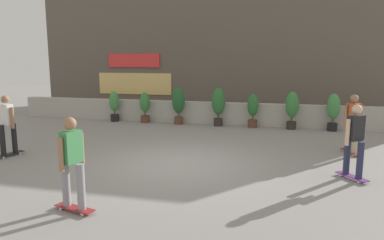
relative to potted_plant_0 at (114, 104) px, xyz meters
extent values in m
plane|color=gray|center=(4.46, -5.55, -0.73)|extent=(48.00, 48.00, 0.00)
cube|color=#B2ADA3|center=(4.46, 0.45, -0.28)|extent=(18.00, 0.40, 0.90)
cube|color=#60564C|center=(4.46, 4.45, 2.52)|extent=(20.00, 2.00, 6.50)
cube|color=#F23333|center=(-0.48, 3.41, 1.87)|extent=(2.80, 0.08, 0.70)
cube|color=#F2CC72|center=(-0.48, 3.42, 0.67)|extent=(4.00, 0.06, 1.10)
cylinder|color=black|center=(0.00, 0.00, -0.58)|extent=(0.36, 0.36, 0.30)
cylinder|color=brown|center=(0.00, 0.00, -0.36)|extent=(0.06, 0.06, 0.15)
ellipsoid|color=#428C47|center=(0.00, 0.00, 0.15)|extent=(0.42, 0.42, 0.86)
cylinder|color=brown|center=(1.40, 0.00, -0.58)|extent=(0.36, 0.36, 0.30)
cylinder|color=brown|center=(1.40, 0.00, -0.36)|extent=(0.06, 0.06, 0.15)
ellipsoid|color=#387F3D|center=(1.40, 0.00, 0.14)|extent=(0.42, 0.42, 0.85)
cylinder|color=brown|center=(2.88, 0.00, -0.58)|extent=(0.36, 0.36, 0.30)
cylinder|color=brown|center=(2.88, 0.00, -0.36)|extent=(0.06, 0.06, 0.15)
ellipsoid|color=#235B2D|center=(2.88, 0.00, 0.25)|extent=(0.52, 0.52, 1.07)
cylinder|color=#2D2823|center=(4.55, 0.00, -0.58)|extent=(0.36, 0.36, 0.30)
cylinder|color=brown|center=(4.55, 0.00, -0.36)|extent=(0.06, 0.06, 0.15)
ellipsoid|color=#2D6B33|center=(4.55, 0.00, 0.26)|extent=(0.53, 0.53, 1.09)
cylinder|color=brown|center=(5.93, 0.00, -0.58)|extent=(0.36, 0.36, 0.30)
cylinder|color=brown|center=(5.93, 0.00, -0.36)|extent=(0.06, 0.06, 0.15)
ellipsoid|color=#2D6B33|center=(5.93, 0.00, 0.16)|extent=(0.43, 0.43, 0.88)
cylinder|color=#2D2823|center=(7.41, 0.00, -0.58)|extent=(0.36, 0.36, 0.30)
cylinder|color=brown|center=(7.41, 0.00, -0.36)|extent=(0.06, 0.06, 0.15)
ellipsoid|color=#387F3D|center=(7.41, 0.00, 0.22)|extent=(0.49, 0.49, 1.00)
cylinder|color=black|center=(8.89, 0.00, -0.58)|extent=(0.36, 0.36, 0.30)
cylinder|color=brown|center=(8.89, 0.00, -0.36)|extent=(0.06, 0.06, 0.15)
ellipsoid|color=#428C47|center=(8.89, 0.00, 0.20)|extent=(0.47, 0.47, 0.96)
cube|color=black|center=(-0.31, -5.96, -0.67)|extent=(0.38, 0.82, 0.02)
cylinder|color=silver|center=(-0.32, -5.68, -0.71)|extent=(0.04, 0.06, 0.06)
cylinder|color=silver|center=(-0.17, -5.72, -0.71)|extent=(0.04, 0.06, 0.06)
cylinder|color=silver|center=(-0.29, -6.23, -0.71)|extent=(0.04, 0.06, 0.06)
cylinder|color=black|center=(-0.27, -5.78, -0.25)|extent=(0.14, 0.14, 0.82)
cylinder|color=black|center=(-0.35, -6.13, -0.25)|extent=(0.14, 0.14, 0.82)
cube|color=white|center=(-0.31, -5.96, 0.44)|extent=(0.40, 0.28, 0.56)
sphere|color=#9E7051|center=(-0.31, -5.96, 0.85)|extent=(0.22, 0.22, 0.22)
cylinder|color=#9E7051|center=(-0.54, -5.90, 0.36)|extent=(0.09, 0.09, 0.58)
cylinder|color=#9E7051|center=(-0.08, -6.01, 0.36)|extent=(0.09, 0.09, 0.58)
cube|color=maroon|center=(8.97, -3.41, -0.67)|extent=(0.46, 0.82, 0.02)
cylinder|color=silver|center=(8.80, -3.19, -0.71)|extent=(0.05, 0.06, 0.06)
cylinder|color=silver|center=(8.95, -3.13, -0.71)|extent=(0.05, 0.06, 0.06)
cylinder|color=silver|center=(8.98, -3.68, -0.71)|extent=(0.05, 0.06, 0.06)
cylinder|color=silver|center=(9.13, -3.62, -0.71)|extent=(0.05, 0.06, 0.06)
cylinder|color=tan|center=(8.91, -3.24, -0.25)|extent=(0.14, 0.14, 0.82)
cylinder|color=tan|center=(9.03, -3.57, -0.25)|extent=(0.14, 0.14, 0.82)
cube|color=#B24C26|center=(8.97, -3.41, 0.44)|extent=(0.41, 0.31, 0.56)
sphere|color=#9E7051|center=(8.97, -3.41, 0.85)|extent=(0.22, 0.22, 0.22)
cylinder|color=#9E7051|center=(8.75, -3.49, 0.36)|extent=(0.09, 0.09, 0.58)
cylinder|color=#9E7051|center=(9.19, -3.32, 0.36)|extent=(0.09, 0.09, 0.58)
cube|color=#72338C|center=(8.60, -5.79, -0.67)|extent=(0.65, 0.75, 0.02)
cylinder|color=silver|center=(8.38, -5.63, -0.71)|extent=(0.06, 0.06, 0.06)
cylinder|color=silver|center=(8.51, -5.53, -0.71)|extent=(0.06, 0.06, 0.06)
cylinder|color=silver|center=(8.70, -6.04, -0.71)|extent=(0.06, 0.06, 0.06)
cylinder|color=silver|center=(8.83, -5.94, -0.71)|extent=(0.06, 0.06, 0.06)
cylinder|color=#282D4C|center=(8.49, -5.64, -0.25)|extent=(0.14, 0.14, 0.82)
cylinder|color=#282D4C|center=(8.71, -5.93, -0.25)|extent=(0.14, 0.14, 0.82)
cube|color=#262628|center=(8.60, -5.79, 0.44)|extent=(0.41, 0.38, 0.56)
sphere|color=beige|center=(8.60, -5.79, 0.85)|extent=(0.22, 0.22, 0.22)
cylinder|color=beige|center=(8.42, -5.93, 0.36)|extent=(0.09, 0.09, 0.58)
cylinder|color=beige|center=(8.79, -5.64, 0.36)|extent=(0.09, 0.09, 0.58)
cube|color=maroon|center=(3.50, -8.84, -0.67)|extent=(0.82, 0.39, 0.02)
cylinder|color=silver|center=(3.78, -8.83, -0.71)|extent=(0.06, 0.04, 0.06)
cylinder|color=silver|center=(3.74, -8.98, -0.71)|extent=(0.06, 0.04, 0.06)
cylinder|color=silver|center=(3.27, -8.70, -0.71)|extent=(0.06, 0.04, 0.06)
cylinder|color=silver|center=(3.23, -8.85, -0.71)|extent=(0.06, 0.04, 0.06)
cylinder|color=gray|center=(3.68, -8.88, -0.25)|extent=(0.14, 0.14, 0.82)
cylinder|color=gray|center=(3.33, -8.80, -0.25)|extent=(0.14, 0.14, 0.82)
cube|color=#3F8C4C|center=(3.50, -8.84, 0.44)|extent=(0.28, 0.40, 0.56)
sphere|color=#9E7051|center=(3.50, -8.84, 0.85)|extent=(0.22, 0.22, 0.22)
cylinder|color=#9E7051|center=(3.56, -8.61, 0.36)|extent=(0.09, 0.09, 0.58)
cylinder|color=#9E7051|center=(3.45, -9.07, 0.36)|extent=(0.09, 0.09, 0.58)
camera|label=1|loc=(6.98, -14.21, 1.94)|focal=33.79mm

